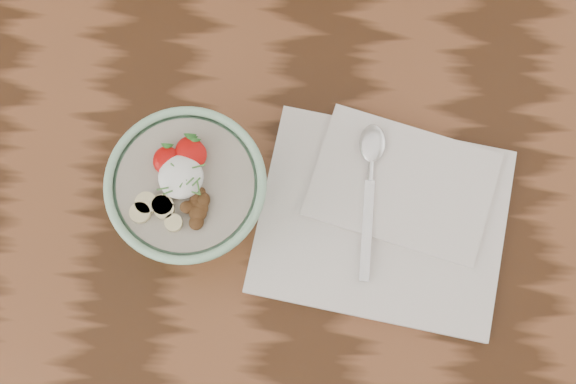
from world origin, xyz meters
The scene contains 4 objects.
table centered at (0.00, 0.00, 65.70)cm, with size 160.00×90.00×75.00cm.
breakfast_bowl centered at (6.86, 0.19, 80.82)cm, with size 17.02×17.02×11.38cm.
napkin centered at (28.83, 0.17, 75.71)cm, with size 30.53×26.46×1.70cm.
spoon centered at (26.76, 5.41, 77.09)cm, with size 3.16×18.20×0.95cm.
Camera 1 is at (18.79, -19.55, 164.91)cm, focal length 50.00 mm.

